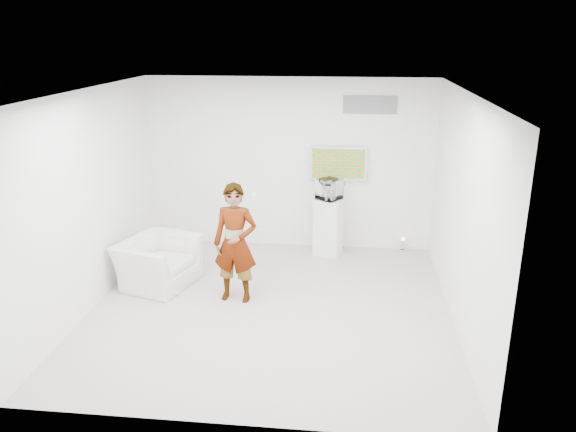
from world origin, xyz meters
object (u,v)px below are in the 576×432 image
object	(u,v)px
tv	(338,163)
person	(235,243)
pedestal	(328,226)
floor_uplight	(403,245)
armchair	(158,262)

from	to	relation	value
tv	person	bearing A→B (deg)	-121.83
pedestal	floor_uplight	distance (m)	1.38
tv	floor_uplight	bearing A→B (deg)	-4.06
floor_uplight	pedestal	bearing A→B (deg)	-170.89
pedestal	floor_uplight	world-z (taller)	pedestal
pedestal	floor_uplight	bearing A→B (deg)	9.11
person	floor_uplight	size ratio (longest dim) A/B	6.97
floor_uplight	armchair	bearing A→B (deg)	-155.24
tv	pedestal	xyz separation A→B (m)	(-0.13, -0.29, -1.05)
tv	pedestal	distance (m)	1.10
person	floor_uplight	world-z (taller)	person
armchair	floor_uplight	size ratio (longest dim) A/B	4.48
tv	floor_uplight	distance (m)	1.85
armchair	floor_uplight	xyz separation A→B (m)	(3.85, 1.78, -0.24)
person	pedestal	world-z (taller)	person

